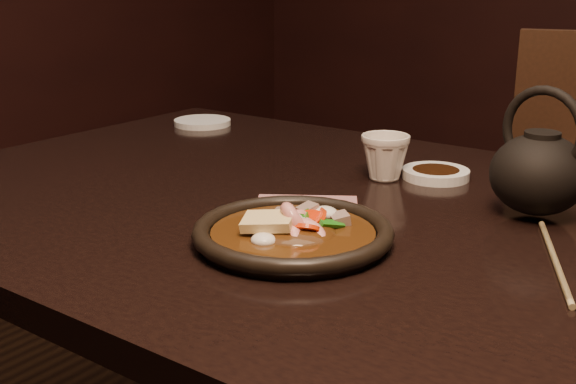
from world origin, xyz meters
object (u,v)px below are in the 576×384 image
Objects in this scene: plate at (293,234)px; tea_cup at (385,156)px; teapot at (539,170)px; table at (395,271)px.

tea_cup is at bearing 98.70° from plate.
table is at bearing -127.35° from teapot.
plate is at bearing -111.27° from table.
plate reaches higher than table.
table is 0.24m from teapot.
plate is at bearing -81.30° from tea_cup.
table is 6.37× the size of plate.
table is at bearing -55.52° from tea_cup.
teapot is (0.26, -0.04, 0.03)m from tea_cup.
plate is 0.36m from teapot.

